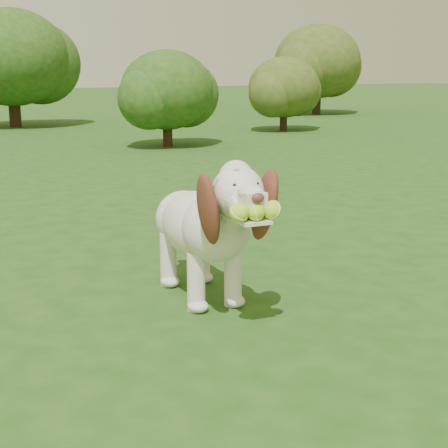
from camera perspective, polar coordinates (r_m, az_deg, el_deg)
ground at (r=3.56m, az=10.19°, el=-7.24°), size 80.00×80.00×0.00m
dog at (r=3.56m, az=-1.54°, el=0.12°), size 0.48×1.23×0.80m
shrub_i at (r=15.09m, az=-17.27°, el=13.08°), size 2.33×2.33×2.41m
shrub_d at (r=13.64m, az=5.02°, el=11.25°), size 1.38×1.38×1.43m
shrub_c at (r=10.82m, az=-4.77°, el=11.03°), size 1.44×1.44×1.49m
shrub_h at (r=18.72m, az=7.78°, el=13.24°), size 2.26×2.26×2.34m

